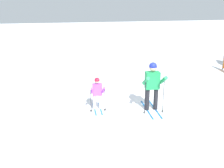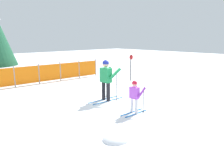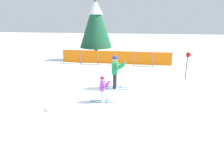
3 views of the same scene
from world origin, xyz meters
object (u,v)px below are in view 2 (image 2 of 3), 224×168
at_px(skier_adult, 106,76).
at_px(safety_fence, 39,74).
at_px(skier_child, 135,94).
at_px(trail_marker, 131,65).

distance_m(skier_adult, safety_fence, 5.20).
relative_size(skier_child, safety_fence, 0.14).
bearing_deg(skier_adult, safety_fence, 97.10).
bearing_deg(trail_marker, skier_child, -136.89).
xyz_separation_m(skier_adult, trail_marker, (3.93, 2.16, -0.05)).
bearing_deg(trail_marker, skier_adult, -151.22).
bearing_deg(safety_fence, skier_adult, -84.23).
height_order(skier_adult, trail_marker, skier_adult).
bearing_deg(skier_adult, skier_child, -99.42).
distance_m(skier_child, safety_fence, 7.00).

